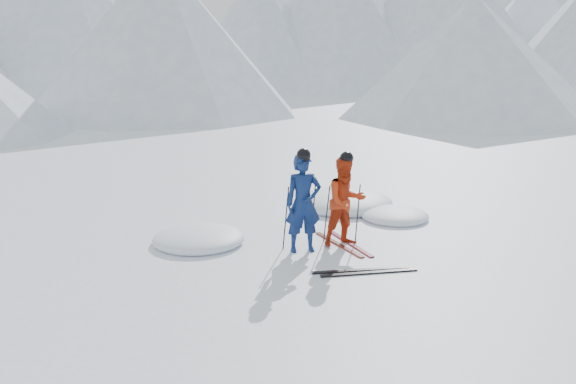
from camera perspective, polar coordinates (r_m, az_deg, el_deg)
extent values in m
plane|color=white|center=(11.78, 10.09, -5.30)|extent=(160.00, 160.00, 0.00)
cone|color=#B2BCD1|center=(51.44, -20.83, 16.32)|extent=(23.96, 23.96, 14.35)
cone|color=#B2BCD1|center=(61.64, -13.09, 15.06)|extent=(17.69, 17.69, 11.93)
cone|color=#B2BCD1|center=(54.58, -2.72, 15.08)|extent=(19.63, 19.63, 10.85)
cone|color=#B2BCD1|center=(58.90, 4.07, 16.54)|extent=(23.31, 23.31, 14.15)
cone|color=#B2BCD1|center=(61.00, 13.69, 16.44)|extent=(28.94, 28.94, 14.88)
cone|color=silver|center=(66.43, 21.80, 13.82)|extent=(24.45, 24.45, 10.76)
cone|color=#B2BCD1|center=(34.42, 16.70, 11.98)|extent=(14.00, 14.00, 6.50)
cone|color=#B2BCD1|center=(36.34, -11.83, 14.26)|extent=(16.00, 16.00, 9.00)
imported|color=navy|center=(11.26, 1.44, -1.07)|extent=(0.68, 0.45, 1.85)
imported|color=red|center=(11.67, 5.41, -0.91)|extent=(0.96, 0.81, 1.73)
cylinder|color=black|center=(11.41, -0.21, -2.46)|extent=(0.12, 0.09, 1.23)
cylinder|color=black|center=(11.63, 2.35, -2.18)|extent=(0.12, 0.07, 1.23)
cylinder|color=black|center=(11.89, 3.64, -2.04)|extent=(0.12, 0.09, 1.15)
cylinder|color=black|center=(11.97, 6.54, -2.00)|extent=(0.12, 0.08, 1.15)
cube|color=black|center=(11.87, 4.77, -4.91)|extent=(0.50, 1.67, 0.03)
cube|color=black|center=(11.94, 5.87, -4.83)|extent=(0.39, 1.69, 0.03)
cube|color=black|center=(10.58, 6.82, -7.28)|extent=(1.70, 0.18, 0.03)
cube|color=black|center=(10.48, 7.61, -7.51)|extent=(1.70, 0.12, 0.03)
ellipsoid|color=white|center=(12.10, -8.34, -4.73)|extent=(1.80, 1.80, 0.40)
ellipsoid|color=white|center=(13.84, 9.95, -2.48)|extent=(1.51, 1.51, 0.33)
ellipsoid|color=white|center=(14.74, 5.24, -1.36)|extent=(2.33, 2.33, 0.51)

